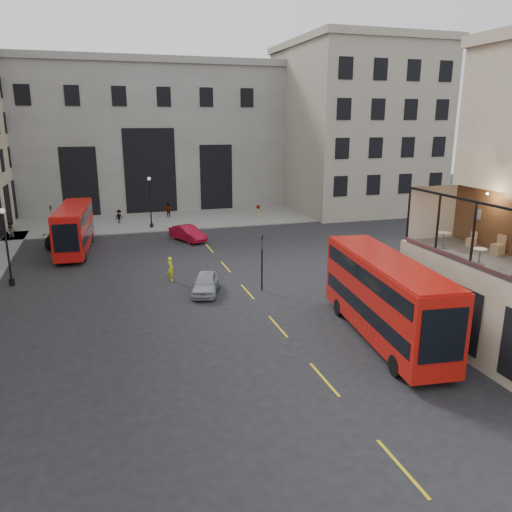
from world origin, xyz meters
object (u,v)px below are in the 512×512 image
object	(u,v)px
car_b	(188,233)
cyclist	(171,269)
bus_far	(74,226)
traffic_light_near	(262,255)
car_a	(206,283)
street_lamp_a	(8,251)
bus_near	(385,294)
cafe_chair_d	(471,242)
street_lamp_b	(150,206)
pedestrian_a	(11,232)
bicycle	(208,287)
pedestrian_c	(169,211)
cafe_table_mid	(480,254)
cafe_chair_c	(498,249)
pedestrian_b	(119,217)
pedestrian_d	(258,212)
cafe_table_far	(443,238)
traffic_light_far	(52,221)
car_c	(63,235)

from	to	relation	value
car_b	cyclist	xyz separation A→B (m)	(-3.13, -11.45, 0.14)
bus_far	traffic_light_near	bearing A→B (deg)	-49.58
car_a	car_b	size ratio (longest dim) A/B	0.89
car_a	traffic_light_near	bearing A→B (deg)	7.95
street_lamp_a	bus_near	bearing A→B (deg)	-37.41
street_lamp_a	bus_far	world-z (taller)	street_lamp_a
traffic_light_near	cafe_chair_d	xyz separation A→B (m)	(8.45, -9.12, 2.41)
street_lamp_a	street_lamp_b	distance (m)	19.42
pedestrian_a	street_lamp_b	bearing A→B (deg)	16.74
bus_near	bicycle	bearing A→B (deg)	126.87
pedestrian_c	cafe_table_mid	world-z (taller)	cafe_table_mid
street_lamp_a	bicycle	size ratio (longest dim) A/B	3.19
pedestrian_c	cafe_chair_c	xyz separation A→B (m)	(11.05, -37.97, 4.04)
pedestrian_b	pedestrian_d	bearing A→B (deg)	-40.92
bus_near	cafe_table_mid	world-z (taller)	cafe_table_mid
pedestrian_a	cafe_chair_c	xyz separation A→B (m)	(26.50, -31.09, 4.03)
street_lamp_a	pedestrian_a	xyz separation A→B (m)	(-2.00, 14.19, -1.53)
traffic_light_near	car_b	bearing A→B (deg)	98.59
traffic_light_near	cafe_chair_c	bearing A→B (deg)	-52.05
traffic_light_near	pedestrian_d	distance (m)	25.05
street_lamp_b	bus_near	bearing A→B (deg)	-74.45
bus_far	bus_near	bearing A→B (deg)	-55.87
car_a	pedestrian_c	size ratio (longest dim) A/B	2.23
street_lamp_b	bus_far	xyz separation A→B (m)	(-7.14, -7.74, -0.19)
pedestrian_c	cafe_table_far	xyz separation A→B (m)	(9.29, -36.14, 4.29)
bus_far	car_b	xyz separation A→B (m)	(9.82, 1.15, -1.49)
cafe_table_far	car_b	bearing A→B (deg)	110.33
traffic_light_far	pedestrian_d	xyz separation A→B (m)	(21.23, 7.93, -1.66)
bus_far	car_b	world-z (taller)	bus_far
traffic_light_near	cyclist	size ratio (longest dim) A/B	2.24
pedestrian_a	pedestrian_d	size ratio (longest dim) A/B	1.12
car_c	cafe_chair_d	bearing A→B (deg)	140.12
pedestrian_b	street_lamp_a	bearing A→B (deg)	-148.38
bicycle	cafe_chair_d	world-z (taller)	cafe_chair_d
traffic_light_far	cafe_table_mid	size ratio (longest dim) A/B	5.20
bus_near	car_a	size ratio (longest dim) A/B	2.85
bus_far	cafe_table_far	distance (m)	30.16
cafe_chair_c	cafe_chair_d	xyz separation A→B (m)	(-0.05, 1.78, -0.06)
bicycle	cafe_table_mid	xyz separation A→B (m)	(10.00, -12.56, 4.64)
pedestrian_c	cafe_chair_d	distance (m)	38.03
street_lamp_a	traffic_light_far	bearing A→B (deg)	78.69
street_lamp_b	cafe_table_mid	size ratio (longest dim) A/B	7.29
street_lamp_a	car_c	distance (m)	12.06
car_a	bicycle	xyz separation A→B (m)	(0.12, -0.04, -0.21)
cafe_chair_c	street_lamp_a	bearing A→B (deg)	145.40
pedestrian_b	cafe_chair_d	xyz separation A→B (m)	(16.54, -34.36, 4.05)
bus_near	bicycle	xyz separation A→B (m)	(-7.17, 9.55, -1.97)
bus_far	car_c	bearing A→B (deg)	109.88
bicycle	pedestrian_d	distance (m)	25.75
bicycle	pedestrian_d	xyz separation A→B (m)	(10.77, 23.39, 0.33)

